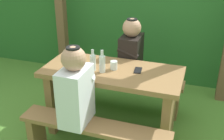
# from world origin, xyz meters

# --- Properties ---
(ground_plane) EXTENTS (12.00, 12.00, 0.00)m
(ground_plane) POSITION_xyz_m (0.00, 0.00, 0.00)
(ground_plane) COLOR #508331
(hedge_backdrop) EXTENTS (6.40, 1.05, 1.89)m
(hedge_backdrop) POSITION_xyz_m (0.00, 1.92, 0.95)
(hedge_backdrop) COLOR #286327
(hedge_backdrop) RESTS_ON ground_plane
(pergola_post_left) EXTENTS (0.12, 0.12, 2.22)m
(pergola_post_left) POSITION_xyz_m (-1.14, 1.12, 1.11)
(pergola_post_left) COLOR brown
(pergola_post_left) RESTS_ON ground_plane
(picnic_table) EXTENTS (1.40, 0.64, 0.74)m
(picnic_table) POSITION_xyz_m (0.00, 0.00, 0.51)
(picnic_table) COLOR olive
(picnic_table) RESTS_ON ground_plane
(bench_near) EXTENTS (1.40, 0.24, 0.43)m
(bench_near) POSITION_xyz_m (0.00, -0.51, 0.31)
(bench_near) COLOR olive
(bench_near) RESTS_ON ground_plane
(bench_far) EXTENTS (1.40, 0.24, 0.43)m
(bench_far) POSITION_xyz_m (0.00, 0.51, 0.31)
(bench_far) COLOR olive
(bench_far) RESTS_ON ground_plane
(person_white_shirt) EXTENTS (0.25, 0.35, 0.72)m
(person_white_shirt) POSITION_xyz_m (-0.16, -0.51, 0.76)
(person_white_shirt) COLOR silver
(person_white_shirt) RESTS_ON bench_near
(person_black_coat) EXTENTS (0.25, 0.35, 0.72)m
(person_black_coat) POSITION_xyz_m (0.06, 0.51, 0.76)
(person_black_coat) COLOR black
(person_black_coat) RESTS_ON bench_far
(drinking_glass) EXTENTS (0.07, 0.07, 0.09)m
(drinking_glass) POSITION_xyz_m (0.01, 0.02, 0.79)
(drinking_glass) COLOR silver
(drinking_glass) RESTS_ON picnic_table
(bottle_left) EXTENTS (0.06, 0.06, 0.22)m
(bottle_left) POSITION_xyz_m (-0.18, -0.07, 0.83)
(bottle_left) COLOR silver
(bottle_left) RESTS_ON picnic_table
(bottle_right) EXTENTS (0.06, 0.06, 0.23)m
(bottle_right) POSITION_xyz_m (-0.07, -0.08, 0.84)
(bottle_right) COLOR silver
(bottle_right) RESTS_ON picnic_table
(cell_phone) EXTENTS (0.09, 0.15, 0.01)m
(cell_phone) POSITION_xyz_m (0.25, 0.06, 0.75)
(cell_phone) COLOR black
(cell_phone) RESTS_ON picnic_table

